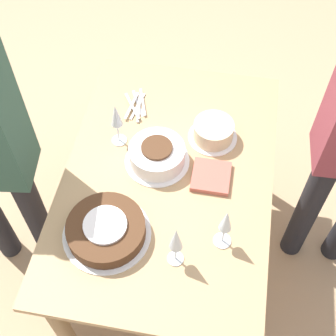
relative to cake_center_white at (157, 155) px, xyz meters
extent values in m
plane|color=tan|center=(0.06, 0.06, -0.80)|extent=(12.00, 12.00, 0.00)
cube|color=tan|center=(0.06, 0.06, -0.06)|extent=(1.28, 0.86, 0.03)
cylinder|color=#8E724D|center=(-0.51, -0.30, -0.44)|extent=(0.07, 0.07, 0.73)
cylinder|color=#8E724D|center=(0.63, -0.30, -0.44)|extent=(0.07, 0.07, 0.73)
cylinder|color=#8E724D|center=(-0.51, 0.41, -0.44)|extent=(0.07, 0.07, 0.73)
cylinder|color=white|center=(0.00, 0.00, -0.04)|extent=(0.27, 0.27, 0.01)
cylinder|color=white|center=(0.00, 0.00, 0.00)|extent=(0.23, 0.23, 0.08)
cylinder|color=#4C2D19|center=(0.00, 0.00, 0.05)|extent=(0.13, 0.13, 0.01)
cylinder|color=white|center=(0.37, -0.12, -0.04)|extent=(0.33, 0.33, 0.01)
cylinder|color=#4C2D19|center=(0.37, -0.12, -0.01)|extent=(0.29, 0.29, 0.06)
cylinder|color=white|center=(0.37, -0.12, 0.03)|extent=(0.16, 0.16, 0.01)
cylinder|color=white|center=(-0.17, 0.21, -0.04)|extent=(0.21, 0.21, 0.01)
cylinder|color=beige|center=(-0.17, 0.21, 0.00)|extent=(0.17, 0.17, 0.08)
cylinder|color=silver|center=(0.42, 0.15, -0.04)|extent=(0.06, 0.06, 0.00)
cylinder|color=silver|center=(0.42, 0.15, 0.01)|extent=(0.01, 0.01, 0.10)
cone|color=silver|center=(0.42, 0.15, 0.12)|extent=(0.05, 0.05, 0.12)
cylinder|color=silver|center=(0.32, 0.31, -0.04)|extent=(0.07, 0.07, 0.00)
cylinder|color=silver|center=(0.32, 0.31, 0.01)|extent=(0.01, 0.01, 0.10)
cone|color=silver|center=(0.32, 0.31, 0.11)|extent=(0.05, 0.05, 0.11)
cylinder|color=silver|center=(-0.08, -0.18, -0.04)|extent=(0.07, 0.07, 0.00)
cylinder|color=silver|center=(-0.08, -0.18, 0.01)|extent=(0.01, 0.01, 0.11)
cone|color=silver|center=(-0.08, -0.18, 0.12)|extent=(0.05, 0.05, 0.11)
cube|color=silver|center=(-0.31, -0.15, -0.04)|extent=(0.16, 0.09, 0.00)
cube|color=silver|center=(-0.29, -0.15, -0.04)|extent=(0.17, 0.04, 0.00)
cube|color=silver|center=(-0.27, -0.14, -0.04)|extent=(0.17, 0.04, 0.00)
cube|color=silver|center=(-0.31, -0.13, -0.03)|extent=(0.16, 0.07, 0.00)
cube|color=silver|center=(-0.28, -0.17, -0.03)|extent=(0.17, 0.03, 0.00)
cube|color=silver|center=(-0.28, -0.17, -0.03)|extent=(0.15, 0.10, 0.00)
cube|color=#B75B4C|center=(0.05, 0.23, -0.03)|extent=(0.16, 0.15, 0.02)
cylinder|color=#232328|center=(0.14, -0.58, -0.43)|extent=(0.11, 0.11, 0.75)
cylinder|color=#232328|center=(-0.11, 0.71, -0.39)|extent=(0.11, 0.11, 0.82)
camera|label=1|loc=(1.14, 0.25, 1.54)|focal=50.00mm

